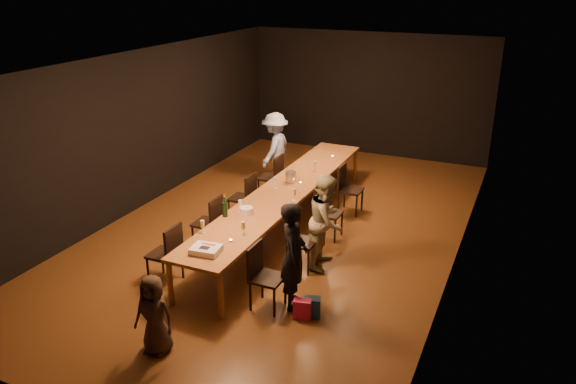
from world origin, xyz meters
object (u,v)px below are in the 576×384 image
at_px(man_blue, 275,149).
at_px(child, 154,315).
at_px(chair_right_0, 268,277).
at_px(plate_stack, 246,211).
at_px(champagne_bottle, 225,205).
at_px(chair_right_1, 302,241).
at_px(chair_left_1, 207,222).
at_px(chair_left_2, 242,197).
at_px(chair_right_2, 329,213).
at_px(table, 284,192).
at_px(woman_birthday, 294,256).
at_px(ice_bucket, 291,177).
at_px(woman_tan, 327,221).
at_px(chair_right_3, 351,189).
at_px(chair_left_3, 270,177).
at_px(birthday_cake, 206,250).
at_px(chair_left_0, 164,253).

relative_size(man_blue, child, 1.52).
height_order(chair_right_0, plate_stack, chair_right_0).
bearing_deg(champagne_bottle, chair_right_1, 10.12).
relative_size(chair_left_1, plate_stack, 4.48).
xyz_separation_m(chair_left_2, champagne_bottle, (0.48, -1.42, 0.47)).
height_order(chair_right_0, chair_right_2, same).
height_order(chair_left_1, champagne_bottle, champagne_bottle).
relative_size(table, champagne_bottle, 16.22).
height_order(plate_stack, champagne_bottle, champagne_bottle).
height_order(woman_birthday, ice_bucket, woman_birthday).
bearing_deg(plate_stack, woman_tan, 12.33).
height_order(chair_right_0, champagne_bottle, champagne_bottle).
bearing_deg(chair_right_3, chair_left_1, -35.31).
bearing_deg(chair_right_3, woman_birthday, 5.03).
bearing_deg(chair_right_2, chair_right_0, -0.00).
bearing_deg(chair_right_1, chair_right_2, 180.00).
xyz_separation_m(chair_left_3, champagne_bottle, (0.48, -2.62, 0.47)).
relative_size(woman_tan, birthday_cake, 3.54).
relative_size(chair_right_1, chair_right_2, 1.00).
distance_m(chair_left_1, chair_left_2, 1.20).
bearing_deg(chair_left_2, chair_left_0, -180.00).
bearing_deg(chair_left_1, table, -35.31).
relative_size(chair_left_1, woman_tan, 0.62).
height_order(chair_left_3, birthday_cake, chair_left_3).
distance_m(chair_right_2, ice_bucket, 1.06).
relative_size(chair_left_2, child, 0.90).
relative_size(chair_left_0, chair_left_1, 1.00).
bearing_deg(chair_left_0, champagne_bottle, -25.98).
distance_m(chair_left_3, ice_bucket, 1.19).
xyz_separation_m(woman_birthday, champagne_bottle, (-1.52, 0.79, 0.17)).
distance_m(man_blue, birthday_cake, 4.79).
height_order(table, chair_right_3, chair_right_3).
xyz_separation_m(man_blue, ice_bucket, (1.10, -1.66, 0.07)).
relative_size(chair_left_0, ice_bucket, 4.55).
bearing_deg(champagne_bottle, chair_right_3, 64.99).
xyz_separation_m(child, champagne_bottle, (-0.40, 2.40, 0.42)).
bearing_deg(chair_left_0, man_blue, 3.84).
bearing_deg(man_blue, woman_tan, 36.84).
distance_m(chair_right_3, chair_left_3, 1.70).
distance_m(chair_left_2, man_blue, 2.11).
bearing_deg(chair_right_3, child, -9.26).
bearing_deg(ice_bucket, chair_left_3, 135.24).
bearing_deg(table, birthday_cake, -89.87).
distance_m(chair_right_2, birthday_cake, 2.74).
relative_size(chair_right_1, woman_tan, 0.62).
bearing_deg(woman_tan, chair_left_1, 94.82).
relative_size(table, ice_bucket, 29.35).
relative_size(table, man_blue, 3.84).
bearing_deg(chair_right_0, chair_left_2, -144.69).
xyz_separation_m(chair_right_3, birthday_cake, (-0.84, -3.78, 0.33)).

